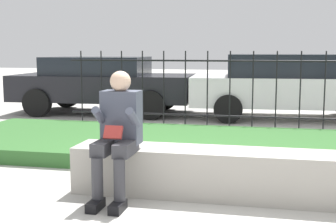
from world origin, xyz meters
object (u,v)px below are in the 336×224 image
(car_parked_center, at_px, (289,85))
(car_parked_left, at_px, (103,83))
(stone_bench, at_px, (225,176))
(person_seated_reader, at_px, (118,130))

(car_parked_center, relative_size, car_parked_left, 1.03)
(stone_bench, relative_size, car_parked_center, 0.72)
(car_parked_center, xyz_separation_m, car_parked_left, (-4.26, -0.04, -0.02))
(person_seated_reader, xyz_separation_m, car_parked_center, (1.83, 6.12, 0.03))
(stone_bench, xyz_separation_m, car_parked_center, (0.79, 5.83, 0.52))
(stone_bench, distance_m, person_seated_reader, 1.19)
(person_seated_reader, xyz_separation_m, car_parked_left, (-2.43, 6.09, 0.01))
(stone_bench, xyz_separation_m, person_seated_reader, (-1.04, -0.30, 0.49))
(stone_bench, height_order, person_seated_reader, person_seated_reader)
(stone_bench, bearing_deg, person_seated_reader, -164.10)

